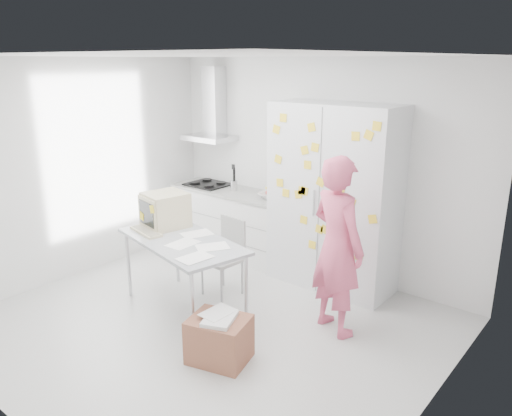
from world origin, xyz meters
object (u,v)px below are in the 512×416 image
Objects in this scene: desk at (171,223)px; chair at (226,252)px; cardboard_box at (219,339)px; person at (337,246)px.

desk is 1.84× the size of chair.
desk is 2.69× the size of cardboard_box.
desk reaches higher than chair.
chair is 1.43m from cardboard_box.
person is 1.44m from cardboard_box.
chair is (0.36, 0.52, -0.41)m from desk.
chair is 1.47× the size of cardboard_box.
person is at bearing 7.25° from chair.
person reaches higher than chair.
person is at bearing 65.34° from cardboard_box.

